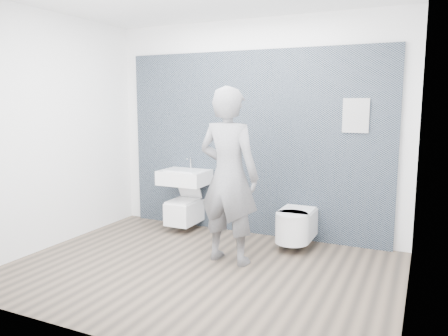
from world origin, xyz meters
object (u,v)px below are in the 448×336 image
at_px(toilet_rounded, 295,225).
at_px(toilet_square, 184,210).
at_px(visitor, 229,176).
at_px(washbasin, 184,177).

bearing_deg(toilet_rounded, toilet_square, 176.91).
bearing_deg(visitor, toilet_rounded, -120.83).
xyz_separation_m(washbasin, toilet_rounded, (1.58, -0.10, -0.46)).
height_order(washbasin, toilet_square, washbasin).
height_order(washbasin, visitor, visitor).
bearing_deg(washbasin, toilet_square, -90.00).
bearing_deg(toilet_rounded, visitor, -125.97).
relative_size(washbasin, visitor, 0.33).
relative_size(toilet_square, toilet_rounded, 0.98).
relative_size(toilet_square, visitor, 0.35).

